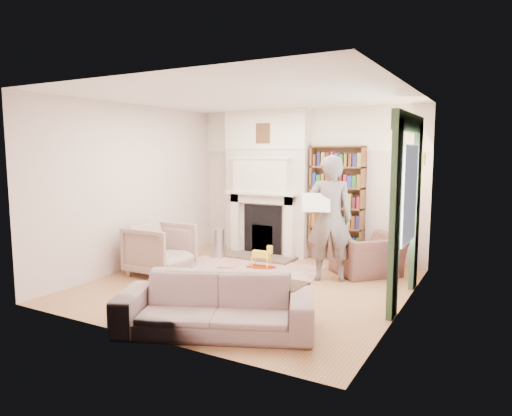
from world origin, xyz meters
The scene contains 25 objects.
floor centered at (0.00, 0.00, 0.00)m, with size 4.50×4.50×0.00m, color #955E3B.
ceiling centered at (0.00, 0.00, 2.80)m, with size 4.50×4.50×0.00m, color white.
wall_back centered at (0.00, 2.25, 1.40)m, with size 4.50×4.50×0.00m, color beige.
wall_front centered at (0.00, -2.25, 1.40)m, with size 4.50×4.50×0.00m, color beige.
wall_left centered at (-2.25, 0.00, 1.40)m, with size 4.50×4.50×0.00m, color beige.
wall_right centered at (2.25, 0.00, 1.40)m, with size 4.50×4.50×0.00m, color beige.
fireplace centered at (-0.75, 2.05, 1.39)m, with size 1.70×0.58×2.80m.
bookcase centered at (0.65, 2.12, 1.18)m, with size 1.00×0.24×1.85m, color brown.
window centered at (2.23, 0.40, 1.45)m, with size 0.02×0.90×1.30m, color silver.
curtain_left centered at (2.20, -0.30, 1.20)m, with size 0.07×0.32×2.40m, color #2C432B.
curtain_right centered at (2.20, 1.10, 1.20)m, with size 0.07×0.32×2.40m, color #2C432B.
pelmet centered at (2.19, 0.40, 2.38)m, with size 0.09×1.70×0.24m, color #2C432B.
wall_sconce centered at (2.03, 1.50, 1.90)m, with size 0.20×0.24×0.24m, color gold, non-canonical shape.
rug centered at (-0.44, 0.55, 0.01)m, with size 2.45×1.88×0.01m, color beige.
armchair_reading centered at (1.42, 1.45, 0.33)m, with size 1.01×0.89×0.66m, color #482626.
armchair_left centered at (-1.58, -0.14, 0.41)m, with size 0.88×0.91×0.83m, color #BFAB9D.
sofa centered at (0.58, -1.73, 0.32)m, with size 2.17×0.85×0.63m, color gray.
man_reading centered at (0.97, 0.85, 0.98)m, with size 0.71×0.47×1.96m, color #61534D.
newspaper centered at (0.82, 0.65, 1.24)m, with size 0.43×0.02×0.30m, color silver.
coffee_table centered at (0.99, -1.03, 0.23)m, with size 0.70×0.45×0.45m, color #362013, non-canonical shape.
paraffin_heater centered at (-1.39, 1.29, 0.28)m, with size 0.24×0.24×0.55m, color #ADB0B5.
rocking_horse centered at (-0.28, 0.95, 0.21)m, with size 0.47×0.19×0.42m, color yellow, non-canonical shape.
board_game centered at (-0.81, -0.04, 0.03)m, with size 0.38×0.38×0.03m, color gold.
game_box_lid centered at (-0.72, 0.44, 0.04)m, with size 0.30×0.20×0.05m, color #A62213.
comic_annuals centered at (0.23, -0.54, 0.02)m, with size 0.68×0.26×0.02m.
Camera 1 is at (3.35, -5.81, 2.01)m, focal length 32.00 mm.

